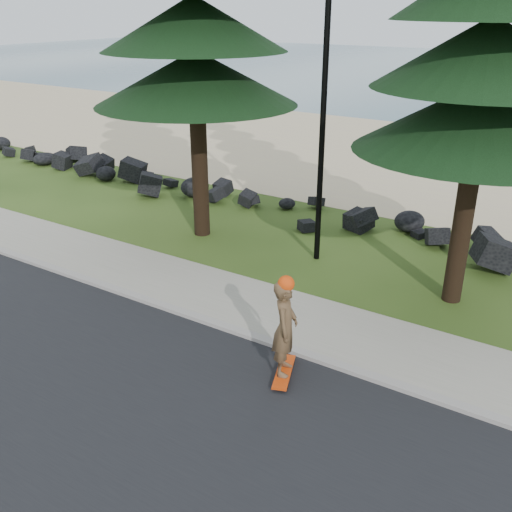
# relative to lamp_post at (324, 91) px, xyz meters

# --- Properties ---
(ground) EXTENTS (160.00, 160.00, 0.00)m
(ground) POSITION_rel_lamp_post_xyz_m (0.00, -3.20, -4.13)
(ground) COLOR #2E4616
(ground) RESTS_ON ground
(road) EXTENTS (160.00, 7.00, 0.02)m
(road) POSITION_rel_lamp_post_xyz_m (0.00, -7.70, -4.12)
(road) COLOR black
(road) RESTS_ON ground
(kerb) EXTENTS (160.00, 0.20, 0.10)m
(kerb) POSITION_rel_lamp_post_xyz_m (0.00, -4.10, -4.08)
(kerb) COLOR #9B928B
(kerb) RESTS_ON ground
(sidewalk) EXTENTS (160.00, 2.00, 0.08)m
(sidewalk) POSITION_rel_lamp_post_xyz_m (0.00, -3.00, -4.09)
(sidewalk) COLOR gray
(sidewalk) RESTS_ON ground
(beach_sand) EXTENTS (160.00, 15.00, 0.01)m
(beach_sand) POSITION_rel_lamp_post_xyz_m (0.00, 11.30, -4.13)
(beach_sand) COLOR #D2BF8C
(beach_sand) RESTS_ON ground
(seawall_boulders) EXTENTS (60.00, 2.40, 1.10)m
(seawall_boulders) POSITION_rel_lamp_post_xyz_m (0.00, 2.40, -4.13)
(seawall_boulders) COLOR black
(seawall_boulders) RESTS_ON ground
(lamp_post) EXTENTS (0.25, 0.14, 8.14)m
(lamp_post) POSITION_rel_lamp_post_xyz_m (0.00, 0.00, 0.00)
(lamp_post) COLOR black
(lamp_post) RESTS_ON ground
(skateboarder) EXTENTS (0.61, 1.06, 1.93)m
(skateboarder) POSITION_rel_lamp_post_xyz_m (1.82, -4.83, -3.16)
(skateboarder) COLOR red
(skateboarder) RESTS_ON ground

